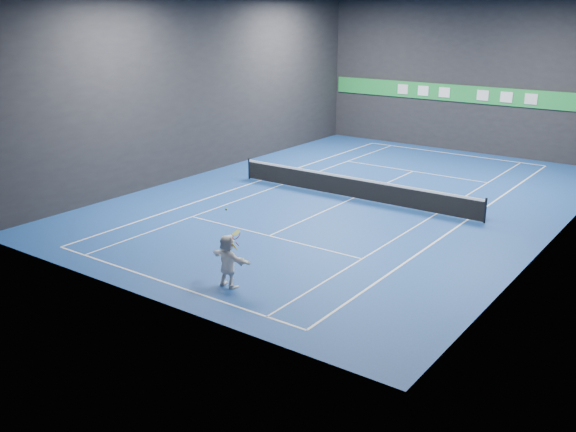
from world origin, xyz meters
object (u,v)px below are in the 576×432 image
Objects in this scene: player at (228,261)px; tennis_racket at (236,237)px; tennis_ball at (226,209)px; tennis_net at (353,187)px.

tennis_racket is at bearing -165.83° from player.
tennis_ball is (-0.08, 0.08, 1.65)m from player.
tennis_racket reaches higher than player.
player is 0.91m from tennis_racket.
tennis_ball is at bearing -80.75° from tennis_net.
tennis_net is (-1.76, 10.83, -1.98)m from tennis_ball.
tennis_racket reaches higher than tennis_net.
player is 11.08m from tennis_net.
tennis_ball is 11.15m from tennis_net.
player is at bearing -47.46° from tennis_ball.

